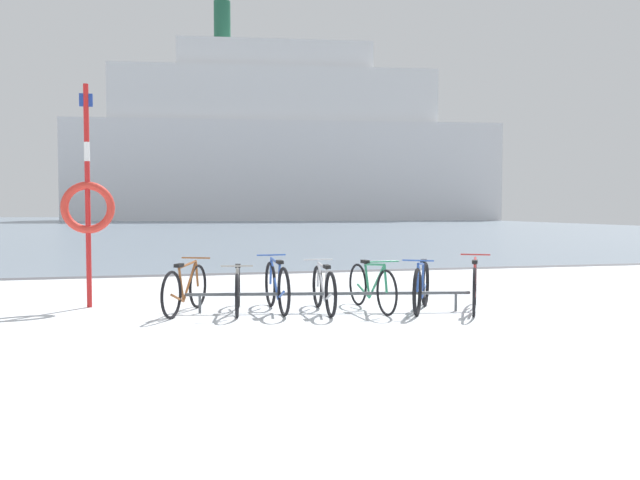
{
  "coord_description": "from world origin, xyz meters",
  "views": [
    {
      "loc": [
        -2.31,
        -5.23,
        1.56
      ],
      "look_at": [
        0.34,
        5.78,
        1.0
      ],
      "focal_mm": 35.85,
      "sensor_mm": 36.0,
      "label": 1
    }
  ],
  "objects_px": {
    "bicycle_0": "(185,289)",
    "bicycle_5": "(421,287)",
    "rescue_post": "(88,203)",
    "ferry_ship": "(282,148)",
    "bicycle_3": "(324,289)",
    "bicycle_4": "(372,287)",
    "bicycle_1": "(238,290)",
    "bicycle_2": "(277,286)",
    "bicycle_6": "(475,286)"
  },
  "relations": [
    {
      "from": "bicycle_5",
      "to": "bicycle_4",
      "type": "bearing_deg",
      "value": 163.92
    },
    {
      "from": "bicycle_6",
      "to": "bicycle_1",
      "type": "bearing_deg",
      "value": 168.53
    },
    {
      "from": "bicycle_0",
      "to": "bicycle_6",
      "type": "height_order",
      "value": "bicycle_6"
    },
    {
      "from": "bicycle_2",
      "to": "ferry_ship",
      "type": "relative_size",
      "value": 0.03
    },
    {
      "from": "bicycle_2",
      "to": "bicycle_0",
      "type": "bearing_deg",
      "value": 174.21
    },
    {
      "from": "bicycle_2",
      "to": "bicycle_4",
      "type": "distance_m",
      "value": 1.45
    },
    {
      "from": "bicycle_3",
      "to": "bicycle_6",
      "type": "height_order",
      "value": "bicycle_6"
    },
    {
      "from": "bicycle_2",
      "to": "bicycle_3",
      "type": "xyz_separation_m",
      "value": [
        0.67,
        -0.25,
        -0.03
      ]
    },
    {
      "from": "bicycle_2",
      "to": "bicycle_5",
      "type": "bearing_deg",
      "value": -12.6
    },
    {
      "from": "bicycle_2",
      "to": "bicycle_6",
      "type": "relative_size",
      "value": 1.06
    },
    {
      "from": "ferry_ship",
      "to": "bicycle_0",
      "type": "bearing_deg",
      "value": -101.25
    },
    {
      "from": "bicycle_2",
      "to": "bicycle_5",
      "type": "relative_size",
      "value": 1.12
    },
    {
      "from": "bicycle_0",
      "to": "rescue_post",
      "type": "xyz_separation_m",
      "value": [
        -1.46,
        0.94,
        1.28
      ]
    },
    {
      "from": "bicycle_0",
      "to": "bicycle_3",
      "type": "height_order",
      "value": "bicycle_0"
    },
    {
      "from": "bicycle_0",
      "to": "bicycle_3",
      "type": "bearing_deg",
      "value": -10.95
    },
    {
      "from": "bicycle_2",
      "to": "bicycle_3",
      "type": "height_order",
      "value": "bicycle_2"
    },
    {
      "from": "bicycle_4",
      "to": "rescue_post",
      "type": "relative_size",
      "value": 0.5
    },
    {
      "from": "bicycle_0",
      "to": "ferry_ship",
      "type": "xyz_separation_m",
      "value": [
        15.12,
        76.0,
        9.36
      ]
    },
    {
      "from": "bicycle_2",
      "to": "bicycle_6",
      "type": "bearing_deg",
      "value": -13.23
    },
    {
      "from": "bicycle_2",
      "to": "bicycle_5",
      "type": "height_order",
      "value": "bicycle_2"
    },
    {
      "from": "bicycle_5",
      "to": "rescue_post",
      "type": "relative_size",
      "value": 0.43
    },
    {
      "from": "bicycle_0",
      "to": "bicycle_4",
      "type": "bearing_deg",
      "value": -8.36
    },
    {
      "from": "bicycle_0",
      "to": "bicycle_2",
      "type": "bearing_deg",
      "value": -5.79
    },
    {
      "from": "bicycle_3",
      "to": "rescue_post",
      "type": "xyz_separation_m",
      "value": [
        -3.49,
        1.33,
        1.3
      ]
    },
    {
      "from": "bicycle_2",
      "to": "bicycle_6",
      "type": "xyz_separation_m",
      "value": [
        2.93,
        -0.69,
        0.0
      ]
    },
    {
      "from": "bicycle_1",
      "to": "bicycle_3",
      "type": "xyz_separation_m",
      "value": [
        1.26,
        -0.28,
        0.01
      ]
    },
    {
      "from": "bicycle_0",
      "to": "bicycle_3",
      "type": "relative_size",
      "value": 0.97
    },
    {
      "from": "bicycle_1",
      "to": "bicycle_6",
      "type": "relative_size",
      "value": 1.01
    },
    {
      "from": "bicycle_5",
      "to": "rescue_post",
      "type": "bearing_deg",
      "value": 162.61
    },
    {
      "from": "rescue_post",
      "to": "ferry_ship",
      "type": "xyz_separation_m",
      "value": [
        16.58,
        75.07,
        8.08
      ]
    },
    {
      "from": "bicycle_0",
      "to": "bicycle_1",
      "type": "height_order",
      "value": "bicycle_0"
    },
    {
      "from": "bicycle_0",
      "to": "bicycle_1",
      "type": "xyz_separation_m",
      "value": [
        0.77,
        -0.11,
        -0.03
      ]
    },
    {
      "from": "bicycle_4",
      "to": "bicycle_3",
      "type": "bearing_deg",
      "value": 178.75
    },
    {
      "from": "bicycle_0",
      "to": "bicycle_6",
      "type": "bearing_deg",
      "value": -10.91
    },
    {
      "from": "bicycle_5",
      "to": "ferry_ship",
      "type": "bearing_deg",
      "value": 81.38
    },
    {
      "from": "bicycle_0",
      "to": "ferry_ship",
      "type": "height_order",
      "value": "ferry_ship"
    },
    {
      "from": "bicycle_0",
      "to": "rescue_post",
      "type": "height_order",
      "value": "rescue_post"
    },
    {
      "from": "bicycle_3",
      "to": "bicycle_0",
      "type": "bearing_deg",
      "value": 169.05
    },
    {
      "from": "bicycle_4",
      "to": "bicycle_6",
      "type": "height_order",
      "value": "bicycle_6"
    },
    {
      "from": "bicycle_1",
      "to": "rescue_post",
      "type": "height_order",
      "value": "rescue_post"
    },
    {
      "from": "bicycle_5",
      "to": "bicycle_6",
      "type": "height_order",
      "value": "bicycle_6"
    },
    {
      "from": "bicycle_6",
      "to": "bicycle_2",
      "type": "bearing_deg",
      "value": 166.77
    },
    {
      "from": "bicycle_0",
      "to": "bicycle_1",
      "type": "bearing_deg",
      "value": -8.32
    },
    {
      "from": "bicycle_1",
      "to": "bicycle_6",
      "type": "distance_m",
      "value": 3.59
    },
    {
      "from": "bicycle_0",
      "to": "bicycle_4",
      "type": "distance_m",
      "value": 2.81
    },
    {
      "from": "bicycle_0",
      "to": "ferry_ship",
      "type": "relative_size",
      "value": 0.03
    },
    {
      "from": "bicycle_2",
      "to": "bicycle_4",
      "type": "bearing_deg",
      "value": -10.79
    },
    {
      "from": "bicycle_5",
      "to": "ferry_ship",
      "type": "height_order",
      "value": "ferry_ship"
    },
    {
      "from": "bicycle_3",
      "to": "bicycle_4",
      "type": "distance_m",
      "value": 0.75
    },
    {
      "from": "bicycle_0",
      "to": "bicycle_5",
      "type": "distance_m",
      "value": 3.56
    }
  ]
}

